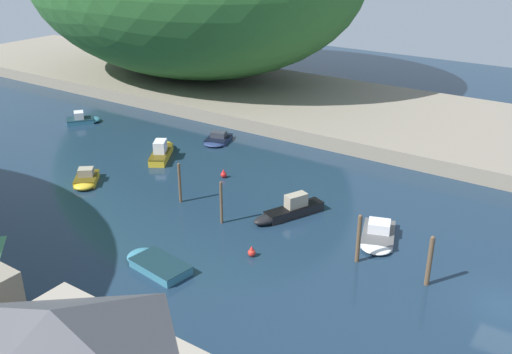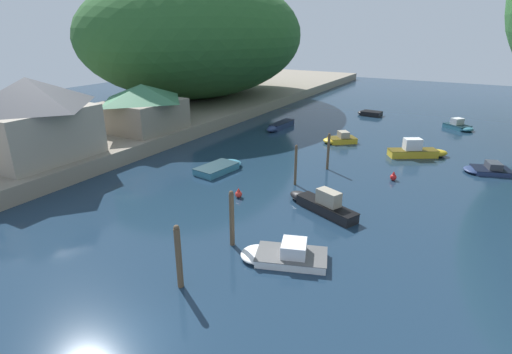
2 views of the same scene
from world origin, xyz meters
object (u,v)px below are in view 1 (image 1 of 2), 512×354
(boat_small_dinghy, at_px, (86,180))
(boat_cabin_cruiser, at_px, (288,211))
(boat_mid_channel, at_px, (162,151))
(boat_white_cruiser, at_px, (378,236))
(boat_far_upstream, at_px, (155,263))
(channel_buoy_far, at_px, (224,174))
(boat_moored_right, at_px, (217,139))
(boat_yellow_tender, at_px, (83,119))
(channel_buoy_near, at_px, (252,252))

(boat_small_dinghy, bearing_deg, boat_cabin_cruiser, 154.37)
(boat_mid_channel, xyz_separation_m, boat_white_cruiser, (-3.34, -23.39, -0.19))
(boat_small_dinghy, distance_m, boat_far_upstream, 15.25)
(channel_buoy_far, bearing_deg, boat_moored_right, 41.33)
(boat_cabin_cruiser, distance_m, boat_yellow_tender, 31.44)
(boat_moored_right, xyz_separation_m, boat_white_cruiser, (-9.38, -21.44, 0.05))
(boat_cabin_cruiser, relative_size, channel_buoy_near, 7.70)
(boat_moored_right, distance_m, boat_cabin_cruiser, 17.54)
(boat_cabin_cruiser, bearing_deg, channel_buoy_far, 3.30)
(boat_yellow_tender, xyz_separation_m, channel_buoy_near, (-12.70, -31.66, -0.09))
(boat_moored_right, distance_m, boat_yellow_tender, 16.64)
(boat_mid_channel, bearing_deg, channel_buoy_near, -61.82)
(boat_moored_right, bearing_deg, boat_mid_channel, 53.46)
(boat_far_upstream, relative_size, channel_buoy_near, 6.47)
(boat_yellow_tender, bearing_deg, boat_white_cruiser, 29.18)
(boat_cabin_cruiser, bearing_deg, channel_buoy_near, 122.28)
(boat_moored_right, bearing_deg, channel_buoy_near, 115.03)
(boat_small_dinghy, relative_size, boat_far_upstream, 0.77)
(boat_mid_channel, bearing_deg, channel_buoy_far, -36.92)
(channel_buoy_far, bearing_deg, channel_buoy_near, -134.71)
(boat_far_upstream, height_order, boat_white_cruiser, boat_white_cruiser)
(channel_buoy_far, bearing_deg, boat_yellow_tender, 81.35)
(boat_moored_right, xyz_separation_m, channel_buoy_near, (-16.08, -15.36, -0.00))
(boat_cabin_cruiser, relative_size, channel_buoy_far, 7.48)
(boat_small_dinghy, height_order, boat_white_cruiser, boat_small_dinghy)
(boat_mid_channel, bearing_deg, boat_far_upstream, -80.28)
(boat_yellow_tender, height_order, channel_buoy_far, boat_yellow_tender)
(boat_white_cruiser, bearing_deg, channel_buoy_far, -28.76)
(boat_far_upstream, relative_size, boat_white_cruiser, 0.97)
(boat_far_upstream, bearing_deg, boat_yellow_tender, 65.19)
(boat_far_upstream, relative_size, boat_moored_right, 1.18)
(boat_white_cruiser, relative_size, channel_buoy_far, 6.48)
(boat_small_dinghy, height_order, boat_far_upstream, boat_small_dinghy)
(boat_moored_right, bearing_deg, boat_small_dinghy, 59.80)
(boat_white_cruiser, bearing_deg, boat_cabin_cruiser, -14.52)
(boat_cabin_cruiser, bearing_deg, boat_small_dinghy, 38.28)
(boat_cabin_cruiser, distance_m, channel_buoy_near, 6.20)
(boat_small_dinghy, xyz_separation_m, boat_white_cruiser, (5.05, -24.38, -0.04))
(boat_far_upstream, bearing_deg, boat_cabin_cruiser, -10.38)
(boat_small_dinghy, relative_size, boat_mid_channel, 0.68)
(boat_mid_channel, distance_m, boat_yellow_tender, 14.60)
(boat_yellow_tender, relative_size, boat_white_cruiser, 0.77)
(boat_white_cruiser, relative_size, channel_buoy_near, 6.67)
(boat_white_cruiser, height_order, channel_buoy_far, boat_white_cruiser)
(boat_moored_right, distance_m, boat_mid_channel, 6.35)
(boat_far_upstream, xyz_separation_m, boat_white_cruiser, (11.30, -10.47, 0.06))
(boat_white_cruiser, bearing_deg, boat_small_dinghy, -7.48)
(boat_far_upstream, distance_m, boat_mid_channel, 19.53)
(boat_far_upstream, relative_size, boat_mid_channel, 0.88)
(boat_far_upstream, xyz_separation_m, boat_yellow_tender, (17.30, 27.27, 0.10))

